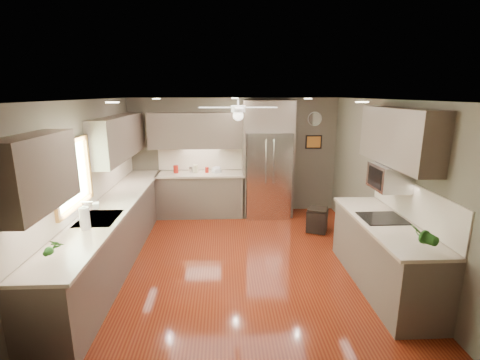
{
  "coord_description": "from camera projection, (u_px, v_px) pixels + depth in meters",
  "views": [
    {
      "loc": [
        -0.22,
        -5.03,
        2.59
      ],
      "look_at": [
        0.04,
        0.6,
        1.18
      ],
      "focal_mm": 26.0,
      "sensor_mm": 36.0,
      "label": 1
    }
  ],
  "objects": [
    {
      "name": "floor",
      "position": [
        239.0,
        261.0,
        5.52
      ],
      "size": [
        5.0,
        5.0,
        0.0
      ],
      "primitive_type": "plane",
      "color": "#55170B",
      "rests_on": "ground"
    },
    {
      "name": "ceiling",
      "position": [
        239.0,
        100.0,
        4.91
      ],
      "size": [
        5.0,
        5.0,
        0.0
      ],
      "primitive_type": "plane",
      "rotation": [
        3.14,
        0.0,
        0.0
      ],
      "color": "white",
      "rests_on": "ground"
    },
    {
      "name": "wall_back",
      "position": [
        234.0,
        156.0,
        7.64
      ],
      "size": [
        4.5,
        0.0,
        4.5
      ],
      "primitive_type": "plane",
      "rotation": [
        1.57,
        0.0,
        0.0
      ],
      "color": "brown",
      "rests_on": "ground"
    },
    {
      "name": "wall_front",
      "position": [
        253.0,
        265.0,
        2.79
      ],
      "size": [
        4.5,
        0.0,
        4.5
      ],
      "primitive_type": "plane",
      "rotation": [
        -1.57,
        0.0,
        0.0
      ],
      "color": "brown",
      "rests_on": "ground"
    },
    {
      "name": "wall_left",
      "position": [
        87.0,
        187.0,
        5.11
      ],
      "size": [
        0.0,
        5.0,
        5.0
      ],
      "primitive_type": "plane",
      "rotation": [
        1.57,
        0.0,
        1.57
      ],
      "color": "brown",
      "rests_on": "ground"
    },
    {
      "name": "wall_right",
      "position": [
        386.0,
        183.0,
        5.32
      ],
      "size": [
        0.0,
        5.0,
        5.0
      ],
      "primitive_type": "plane",
      "rotation": [
        1.57,
        0.0,
        -1.57
      ],
      "color": "brown",
      "rests_on": "ground"
    },
    {
      "name": "canister_a",
      "position": [
        176.0,
        169.0,
        7.37
      ],
      "size": [
        0.12,
        0.12,
        0.17
      ],
      "primitive_type": "cylinder",
      "rotation": [
        0.0,
        0.0,
        -0.12
      ],
      "color": "maroon",
      "rests_on": "back_run"
    },
    {
      "name": "canister_b",
      "position": [
        191.0,
        170.0,
        7.39
      ],
      "size": [
        0.1,
        0.1,
        0.13
      ],
      "primitive_type": "cylinder",
      "rotation": [
        0.0,
        0.0,
        0.24
      ],
      "color": "silver",
      "rests_on": "back_run"
    },
    {
      "name": "canister_c",
      "position": [
        196.0,
        169.0,
        7.38
      ],
      "size": [
        0.12,
        0.12,
        0.16
      ],
      "primitive_type": "cylinder",
      "rotation": [
        0.0,
        0.0,
        -0.21
      ],
      "color": "#C4C193",
      "rests_on": "back_run"
    },
    {
      "name": "canister_d",
      "position": [
        207.0,
        170.0,
        7.41
      ],
      "size": [
        0.08,
        0.08,
        0.12
      ],
      "primitive_type": "cylinder",
      "rotation": [
        0.0,
        0.0,
        -0.03
      ],
      "color": "maroon",
      "rests_on": "back_run"
    },
    {
      "name": "soap_bottle",
      "position": [
        96.0,
        205.0,
        4.97
      ],
      "size": [
        0.11,
        0.11,
        0.19
      ],
      "primitive_type": "imported",
      "rotation": [
        0.0,
        0.0,
        0.33
      ],
      "color": "white",
      "rests_on": "left_run"
    },
    {
      "name": "potted_plant_left",
      "position": [
        53.0,
        248.0,
        3.48
      ],
      "size": [
        0.16,
        0.11,
        0.29
      ],
      "primitive_type": "imported",
      "rotation": [
        0.0,
        0.0,
        -0.05
      ],
      "color": "#215919",
      "rests_on": "left_run"
    },
    {
      "name": "potted_plant_right",
      "position": [
        423.0,
        235.0,
        3.71
      ],
      "size": [
        0.23,
        0.21,
        0.34
      ],
      "primitive_type": "imported",
      "rotation": [
        0.0,
        0.0,
        0.37
      ],
      "color": "#215919",
      "rests_on": "right_run"
    },
    {
      "name": "bowl",
      "position": [
        217.0,
        172.0,
        7.4
      ],
      "size": [
        0.28,
        0.28,
        0.05
      ],
      "primitive_type": "imported",
      "rotation": [
        0.0,
        0.0,
        0.31
      ],
      "color": "#C4C193",
      "rests_on": "back_run"
    },
    {
      "name": "left_run",
      "position": [
        115.0,
        231.0,
        5.46
      ],
      "size": [
        0.65,
        4.7,
        1.45
      ],
      "color": "brown",
      "rests_on": "ground"
    },
    {
      "name": "back_run",
      "position": [
        201.0,
        193.0,
        7.5
      ],
      "size": [
        1.85,
        0.65,
        1.45
      ],
      "color": "brown",
      "rests_on": "ground"
    },
    {
      "name": "uppers",
      "position": [
        192.0,
        138.0,
        5.72
      ],
      "size": [
        4.5,
        4.7,
        0.95
      ],
      "color": "brown",
      "rests_on": "wall_left"
    },
    {
      "name": "window",
      "position": [
        72.0,
        175.0,
        4.55
      ],
      "size": [
        0.05,
        1.12,
        0.92
      ],
      "color": "#BFF2B2",
      "rests_on": "wall_left"
    },
    {
      "name": "sink",
      "position": [
        99.0,
        220.0,
        4.72
      ],
      "size": [
        0.5,
        0.7,
        0.32
      ],
      "color": "silver",
      "rests_on": "left_run"
    },
    {
      "name": "refrigerator",
      "position": [
        268.0,
        161.0,
        7.35
      ],
      "size": [
        1.06,
        0.75,
        2.45
      ],
      "color": "silver",
      "rests_on": "ground"
    },
    {
      "name": "right_run",
      "position": [
        384.0,
        253.0,
        4.71
      ],
      "size": [
        0.7,
        2.2,
        1.45
      ],
      "color": "brown",
      "rests_on": "ground"
    },
    {
      "name": "microwave",
      "position": [
        390.0,
        177.0,
        4.72
      ],
      "size": [
        0.43,
        0.55,
        0.34
      ],
      "color": "silver",
      "rests_on": "wall_right"
    },
    {
      "name": "ceiling_fan",
      "position": [
        238.0,
        111.0,
        5.24
      ],
      "size": [
        1.18,
        1.18,
        0.32
      ],
      "color": "white",
      "rests_on": "ceiling"
    },
    {
      "name": "recessed_lights",
      "position": [
        235.0,
        100.0,
        5.3
      ],
      "size": [
        2.84,
        3.14,
        0.01
      ],
      "color": "white",
      "rests_on": "ceiling"
    },
    {
      "name": "wall_clock",
      "position": [
        315.0,
        119.0,
        7.5
      ],
      "size": [
        0.3,
        0.03,
        0.3
      ],
      "color": "white",
      "rests_on": "wall_back"
    },
    {
      "name": "framed_print",
      "position": [
        314.0,
        142.0,
        7.62
      ],
      "size": [
        0.36,
        0.03,
        0.3
      ],
      "color": "black",
      "rests_on": "wall_back"
    },
    {
      "name": "stool",
      "position": [
        317.0,
        220.0,
        6.63
      ],
      "size": [
        0.48,
        0.48,
        0.45
      ],
      "color": "black",
      "rests_on": "ground"
    },
    {
      "name": "paper_towel",
      "position": [
        85.0,
        218.0,
        4.3
      ],
      "size": [
        0.12,
        0.12,
        0.3
      ],
      "color": "white",
      "rests_on": "left_run"
    }
  ]
}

